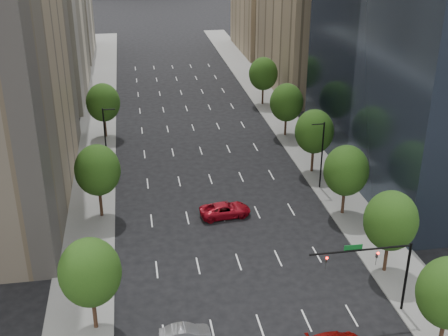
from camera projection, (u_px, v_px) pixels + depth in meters
sidewalk_left at (92, 187)px, 74.72m from camera, size 6.00×200.00×0.15m
sidewalk_right at (322, 171)px, 79.38m from camera, size 6.00×200.00×0.15m
midrise_cream_left at (39, 1)px, 104.75m from camera, size 14.00×30.00×35.00m
filler_left at (61, 17)px, 137.91m from camera, size 14.00×26.00×18.00m
parking_tan_right at (309, 10)px, 110.59m from camera, size 14.00×30.00×30.00m
filler_right at (268, 18)px, 143.13m from camera, size 14.00×26.00×16.00m
tree_right_1 at (391, 221)px, 55.25m from camera, size 5.20×5.20×8.75m
tree_right_2 at (346, 171)px, 66.09m from camera, size 5.20×5.20×8.61m
tree_right_3 at (314, 132)px, 76.75m from camera, size 5.20×5.20×8.89m
tree_right_4 at (287, 103)px, 89.51m from camera, size 5.20×5.20×8.46m
tree_right_5 at (263, 74)px, 103.77m from camera, size 5.20×5.20×8.75m
tree_left_0 at (90, 272)px, 47.45m from camera, size 5.20×5.20×8.75m
tree_left_1 at (98, 170)px, 65.33m from camera, size 5.20×5.20×8.97m
tree_left_2 at (103, 103)px, 88.81m from camera, size 5.20×5.20×8.68m
streetlight_rn at (322, 154)px, 72.61m from camera, size 1.70×0.20×9.00m
streetlight_ln at (106, 138)px, 77.56m from camera, size 1.70×0.20×9.00m
traffic_signal at (381, 264)px, 49.57m from camera, size 9.12×0.40×7.38m
car_silver at (185, 334)px, 48.13m from camera, size 4.34×1.67×1.41m
car_red_far at (225, 210)px, 67.53m from camera, size 6.21×3.38×1.65m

